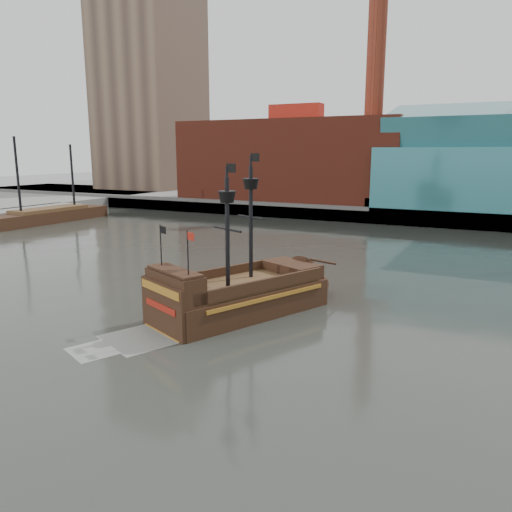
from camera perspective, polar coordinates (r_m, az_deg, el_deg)
The scene contains 6 objects.
ground at distance 25.37m, azimuth -12.92°, elevation -14.96°, with size 400.00×400.00×0.00m, color #292C26.
promenade_far at distance 110.67m, azimuth 19.15°, elevation 5.81°, with size 220.00×60.00×2.00m, color slate.
seawall at distance 81.67m, azimuth 16.24°, elevation 4.30°, with size 220.00×1.00×2.60m, color #4C4C49.
skyline at distance 103.06m, azimuth 22.47°, elevation 18.34°, with size 149.00×45.00×62.00m.
pirate_ship at distance 35.47m, azimuth -2.04°, elevation -4.93°, with size 10.78×16.66×12.04m.
docked_vessel at distance 88.67m, azimuth -22.49°, elevation 4.17°, with size 5.22×21.07×14.25m.
Camera 1 is at (14.86, -17.19, 11.30)m, focal length 35.00 mm.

